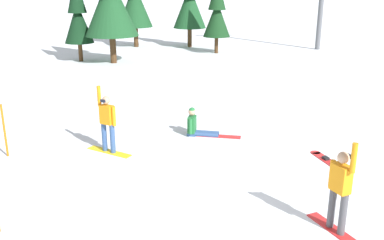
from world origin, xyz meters
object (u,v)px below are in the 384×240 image
object	(u,v)px
snowboarder_foreground	(340,189)
pine_tree_tall	(217,12)
trail_marker_pole	(4,131)
loose_snowboard_near_left	(330,162)
pine_tree_short	(78,15)
snowboarder_midground	(107,122)
snowboarder_background	(197,126)

from	to	relation	value
snowboarder_foreground	pine_tree_tall	world-z (taller)	pine_tree_tall
trail_marker_pole	loose_snowboard_near_left	bearing A→B (deg)	-12.10
pine_tree_short	snowboarder_foreground	bearing A→B (deg)	-71.87
snowboarder_midground	trail_marker_pole	bearing A→B (deg)	177.01
snowboarder_background	pine_tree_short	bearing A→B (deg)	108.71
snowboarder_foreground	pine_tree_short	distance (m)	22.13
snowboarder_midground	snowboarder_foreground	bearing A→B (deg)	-47.22
snowboarder_midground	snowboarder_background	xyz separation A→B (m)	(2.87, 1.07, -0.63)
snowboarder_midground	pine_tree_short	size ratio (longest dim) A/B	0.38
snowboarder_foreground	snowboarder_midground	size ratio (longest dim) A/B	1.01
snowboarder_midground	trail_marker_pole	size ratio (longest dim) A/B	1.27
snowboarder_midground	trail_marker_pole	xyz separation A→B (m)	(-2.95, 0.15, -0.16)
snowboarder_midground	snowboarder_background	bearing A→B (deg)	20.38
pine_tree_tall	snowboarder_foreground	bearing A→B (deg)	-95.79
snowboarder_background	pine_tree_short	size ratio (longest dim) A/B	0.34
snowboarder_foreground	trail_marker_pole	distance (m)	9.31
snowboarder_foreground	pine_tree_tall	distance (m)	22.90
pine_tree_short	pine_tree_tall	bearing A→B (deg)	10.84
loose_snowboard_near_left	pine_tree_tall	world-z (taller)	pine_tree_tall
snowboarder_background	trail_marker_pole	distance (m)	5.91
snowboarder_midground	pine_tree_short	distance (m)	16.10
loose_snowboard_near_left	pine_tree_short	size ratio (longest dim) A/B	0.35
loose_snowboard_near_left	trail_marker_pole	xyz separation A→B (m)	(-9.17, 1.97, 0.77)
snowboarder_foreground	pine_tree_short	bearing A→B (deg)	108.13
pine_tree_short	snowboarder_midground	bearing A→B (deg)	-82.34
snowboarder_foreground	snowboarder_midground	distance (m)	6.96
snowboarder_foreground	loose_snowboard_near_left	world-z (taller)	snowboarder_foreground
pine_tree_short	pine_tree_tall	size ratio (longest dim) A/B	1.01
pine_tree_short	trail_marker_pole	bearing A→B (deg)	-92.99
snowboarder_midground	snowboarder_background	distance (m)	3.13
trail_marker_pole	pine_tree_short	world-z (taller)	pine_tree_short
trail_marker_pole	pine_tree_tall	world-z (taller)	pine_tree_tall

